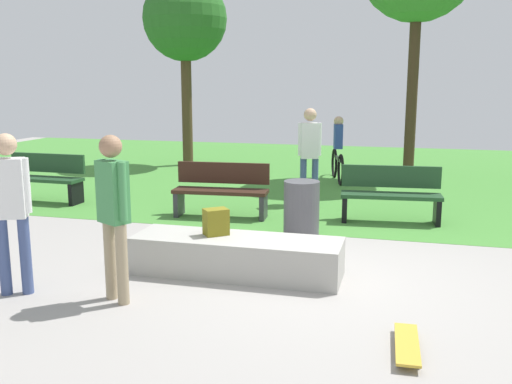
% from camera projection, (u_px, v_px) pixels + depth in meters
% --- Properties ---
extents(ground_plane, '(28.00, 28.00, 0.00)m').
position_uv_depth(ground_plane, '(313.00, 275.00, 6.80)').
color(ground_plane, '#9E9993').
extents(grass_lawn, '(26.60, 12.21, 0.01)m').
position_uv_depth(grass_lawn, '(364.00, 173.00, 14.29)').
color(grass_lawn, '#478C38').
rests_on(grass_lawn, ground_plane).
extents(concrete_ledge, '(2.48, 0.74, 0.45)m').
position_uv_depth(concrete_ledge, '(237.00, 256.00, 6.79)').
color(concrete_ledge, '#A8A59E').
rests_on(concrete_ledge, ground_plane).
extents(backpack_on_ledge, '(0.34, 0.33, 0.32)m').
position_uv_depth(backpack_on_ledge, '(216.00, 222.00, 6.84)').
color(backpack_on_ledge, olive).
rests_on(backpack_on_ledge, concrete_ledge).
extents(skater_performing_trick, '(0.39, 0.33, 1.75)m').
position_uv_depth(skater_performing_trick, '(113.00, 206.00, 5.80)').
color(skater_performing_trick, tan).
rests_on(skater_performing_trick, ground_plane).
extents(skater_watching, '(0.40, 0.31, 1.75)m').
position_uv_depth(skater_watching, '(10.00, 202.00, 6.01)').
color(skater_watching, '#3F5184').
rests_on(skater_watching, ground_plane).
extents(skateboard_by_ledge, '(0.23, 0.81, 0.08)m').
position_uv_depth(skateboard_by_ledge, '(407.00, 344.00, 4.87)').
color(skateboard_by_ledge, gold).
rests_on(skateboard_by_ledge, ground_plane).
extents(park_bench_near_lamppost, '(1.63, 0.60, 0.91)m').
position_uv_depth(park_bench_near_lamppost, '(391.00, 193.00, 9.30)').
color(park_bench_near_lamppost, '#1E4223').
rests_on(park_bench_near_lamppost, ground_plane).
extents(park_bench_far_left, '(1.63, 0.59, 0.91)m').
position_uv_depth(park_bench_far_left, '(221.00, 189.00, 9.67)').
color(park_bench_far_left, '#331E14').
rests_on(park_bench_far_left, ground_plane).
extents(park_bench_by_oak, '(1.61, 0.51, 0.91)m').
position_uv_depth(park_bench_by_oak, '(44.00, 177.00, 10.88)').
color(park_bench_by_oak, '#1E4223').
rests_on(park_bench_by_oak, ground_plane).
extents(tree_leaning_ash, '(2.22, 2.22, 5.01)m').
position_uv_depth(tree_leaning_ash, '(185.00, 21.00, 15.06)').
color(tree_leaning_ash, '#4C3823').
rests_on(tree_leaning_ash, grass_lawn).
extents(trash_bin, '(0.53, 0.53, 0.83)m').
position_uv_depth(trash_bin, '(301.00, 209.00, 8.45)').
color(trash_bin, '#4C4C51').
rests_on(trash_bin, ground_plane).
extents(pedestrian_with_backpack, '(0.42, 0.40, 1.79)m').
position_uv_depth(pedestrian_with_backpack, '(310.00, 147.00, 10.54)').
color(pedestrian_with_backpack, '#3F5184').
rests_on(pedestrian_with_backpack, ground_plane).
extents(cyclist_on_bicycle, '(0.51, 1.78, 1.52)m').
position_uv_depth(cyclist_on_bicycle, '(338.00, 154.00, 13.16)').
color(cyclist_on_bicycle, black).
rests_on(cyclist_on_bicycle, ground_plane).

